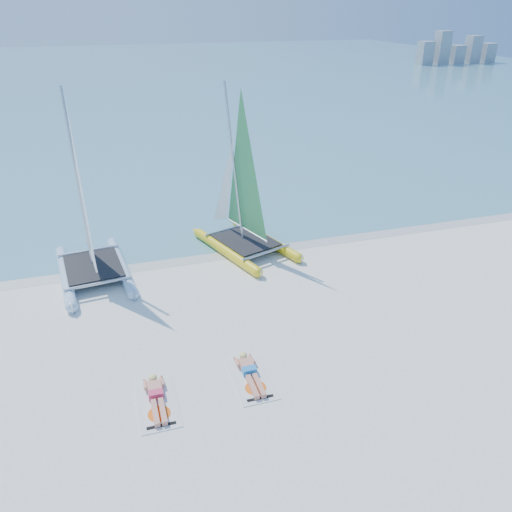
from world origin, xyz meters
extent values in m
plane|color=white|center=(0.00, 0.00, 0.00)|extent=(140.00, 140.00, 0.00)
cube|color=#68A5AE|center=(0.00, 63.00, 0.01)|extent=(140.00, 115.00, 0.01)
cube|color=silver|center=(0.00, 5.50, 0.00)|extent=(140.00, 1.40, 0.01)
cube|color=#99A1A9|center=(48.00, 62.00, 1.75)|extent=(2.00, 2.00, 3.50)
cube|color=#99A1A9|center=(51.00, 62.00, 2.50)|extent=(2.00, 2.00, 5.00)
cube|color=#99A1A9|center=(54.00, 62.00, 1.40)|extent=(2.00, 2.00, 2.80)
cube|color=#99A1A9|center=(57.00, 62.00, 2.10)|extent=(2.00, 2.00, 4.20)
cube|color=#99A1A9|center=(60.00, 62.00, 1.50)|extent=(2.00, 2.00, 3.00)
cylinder|color=#C2E7FF|center=(-5.05, 4.86, 0.20)|extent=(0.89, 4.45, 0.39)
cone|color=#C2E7FF|center=(-5.33, 7.28, 0.20)|extent=(0.43, 0.61, 0.37)
cylinder|color=#C2E7FF|center=(-3.09, 5.08, 0.20)|extent=(0.89, 4.45, 0.39)
cone|color=#C2E7FF|center=(-3.37, 7.51, 0.20)|extent=(0.43, 0.61, 0.37)
cube|color=black|center=(-4.07, 4.97, 0.42)|extent=(2.17, 2.64, 0.03)
cylinder|color=#B7B9BE|center=(-4.16, 5.76, 3.47)|extent=(0.22, 1.17, 6.10)
cylinder|color=yellow|center=(0.93, 5.17, 0.19)|extent=(1.76, 4.24, 0.38)
cone|color=yellow|center=(0.17, 7.44, 0.19)|extent=(0.52, 0.64, 0.37)
cylinder|color=yellow|center=(2.77, 5.79, 0.19)|extent=(1.76, 4.24, 0.38)
cone|color=yellow|center=(2.00, 8.06, 0.19)|extent=(0.52, 0.64, 0.37)
cube|color=black|center=(1.85, 5.48, 0.41)|extent=(2.54, 2.86, 0.03)
cylinder|color=#B7B9BE|center=(1.60, 6.22, 3.40)|extent=(0.45, 1.11, 5.99)
cube|color=silver|center=(-2.70, -2.34, 0.01)|extent=(1.00, 1.85, 0.02)
cube|color=tan|center=(-2.70, -1.91, 0.12)|extent=(0.36, 0.55, 0.17)
cube|color=#D53255|center=(-2.70, -2.11, 0.12)|extent=(0.37, 0.22, 0.17)
cube|color=tan|center=(-2.70, -2.71, 0.09)|extent=(0.31, 0.85, 0.13)
sphere|color=tan|center=(-2.70, -1.54, 0.16)|extent=(0.21, 0.21, 0.21)
ellipsoid|color=#EAD26E|center=(-2.70, -1.53, 0.20)|extent=(0.22, 0.24, 0.15)
cube|color=silver|center=(-0.18, -2.15, 0.01)|extent=(1.00, 1.85, 0.02)
cube|color=tan|center=(-0.18, -1.72, 0.12)|extent=(0.36, 0.55, 0.17)
cube|color=#2479C1|center=(-0.18, -1.92, 0.12)|extent=(0.37, 0.22, 0.17)
cube|color=tan|center=(-0.18, -2.52, 0.09)|extent=(0.31, 0.85, 0.13)
sphere|color=tan|center=(-0.18, -1.35, 0.16)|extent=(0.21, 0.21, 0.21)
ellipsoid|color=#EAD26E|center=(-0.18, -1.34, 0.20)|extent=(0.22, 0.24, 0.15)
camera|label=1|loc=(-3.11, -12.05, 8.94)|focal=35.00mm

